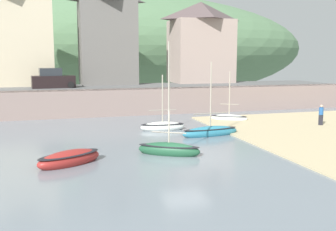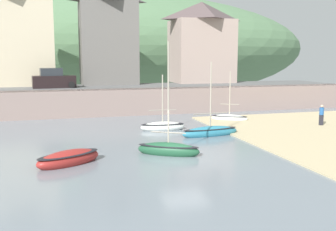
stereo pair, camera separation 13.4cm
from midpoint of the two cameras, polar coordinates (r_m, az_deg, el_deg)
The scene contains 13 objects.
ground at distance 14.53m, azimuth 20.67°, elevation -13.40°, with size 48.00×41.00×0.61m.
quay_seawall at distance 38.62m, azimuth -5.68°, elevation 2.28°, with size 48.00×9.40×2.40m.
hillside_backdrop at distance 76.01m, azimuth -9.54°, elevation 9.47°, with size 80.00×44.00×20.12m.
waterfront_building_left at distance 45.74m, azimuth -21.23°, elevation 11.46°, with size 8.59×5.44×11.68m.
waterfront_building_centre at distance 45.96m, azimuth -8.52°, elevation 11.32°, with size 6.40×5.53×10.77m.
waterfront_building_right at distance 48.70m, azimuth 4.88°, elevation 10.45°, with size 7.18×5.93×9.48m.
sailboat_tall_mast at distance 27.85m, azimuth 6.19°, elevation -2.29°, with size 4.34×1.49×5.30m.
sailboat_nearest_shore at distance 34.67m, azimuth 8.87°, elevation -0.31°, with size 3.14×2.44×4.38m.
dinghy_open_wooden at distance 22.37m, azimuth 0.22°, elevation -4.82°, with size 3.55×2.70×6.45m.
fishing_boat_green at distance 21.03m, azimuth -13.83°, elevation -6.01°, with size 3.72×2.88×0.94m.
sailboat_white_hull at distance 29.91m, azimuth -0.64°, elevation -1.55°, with size 3.42×1.38×4.31m.
parked_car_near_slipway at distance 41.05m, azimuth -15.97°, elevation 4.95°, with size 4.25×2.10×1.95m.
person_on_slipway at distance 33.54m, azimuth 21.19°, elevation 0.20°, with size 0.34×0.34×1.62m.
Camera 2 is at (-6.81, -20.31, 5.42)m, focal length 42.65 mm.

